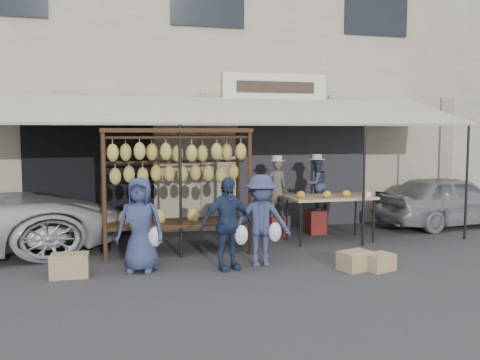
# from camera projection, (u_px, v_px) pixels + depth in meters

# --- Properties ---
(ground_plane) EXTENTS (90.00, 90.00, 0.00)m
(ground_plane) POSITION_uv_depth(u_px,v_px,m) (256.00, 270.00, 8.45)
(ground_plane) COLOR #2D2D30
(shophouse) EXTENTS (24.00, 6.15, 7.30)m
(shophouse) POSITION_uv_depth(u_px,v_px,m) (184.00, 76.00, 14.34)
(shophouse) COLOR #BFB399
(shophouse) RESTS_ON ground_plane
(awning) EXTENTS (10.00, 2.35, 2.92)m
(awning) POSITION_uv_depth(u_px,v_px,m) (222.00, 111.00, 10.40)
(awning) COLOR beige
(awning) RESTS_ON ground_plane
(banana_rack) EXTENTS (2.60, 0.90, 2.24)m
(banana_rack) POSITION_uv_depth(u_px,v_px,m) (176.00, 166.00, 9.40)
(banana_rack) COLOR black
(banana_rack) RESTS_ON ground_plane
(produce_table) EXTENTS (1.70, 0.90, 1.04)m
(produce_table) POSITION_uv_depth(u_px,v_px,m) (331.00, 198.00, 10.57)
(produce_table) COLOR tan
(produce_table) RESTS_ON ground_plane
(vendor_left) EXTENTS (0.44, 0.29, 1.20)m
(vendor_left) POSITION_uv_depth(u_px,v_px,m) (276.00, 188.00, 11.02)
(vendor_left) COLOR #665B53
(vendor_left) RESTS_ON stool_left
(vendor_right) EXTENTS (0.64, 0.56, 1.12)m
(vendor_right) POSITION_uv_depth(u_px,v_px,m) (316.00, 184.00, 11.31)
(vendor_right) COLOR #3C3F5F
(vendor_right) RESTS_ON stool_right
(customer_left) EXTENTS (0.84, 0.68, 1.48)m
(customer_left) POSITION_uv_depth(u_px,v_px,m) (140.00, 225.00, 8.28)
(customer_left) COLOR navy
(customer_left) RESTS_ON ground_plane
(customer_mid) EXTENTS (0.92, 0.52, 1.47)m
(customer_mid) POSITION_uv_depth(u_px,v_px,m) (227.00, 224.00, 8.41)
(customer_mid) COLOR navy
(customer_mid) RESTS_ON ground_plane
(customer_right) EXTENTS (1.03, 0.67, 1.49)m
(customer_right) POSITION_uv_depth(u_px,v_px,m) (261.00, 220.00, 8.66)
(customer_right) COLOR navy
(customer_right) RESTS_ON ground_plane
(stool_left) EXTENTS (0.31, 0.31, 0.42)m
(stool_left) POSITION_uv_depth(u_px,v_px,m) (276.00, 227.00, 11.10)
(stool_left) COLOR maroon
(stool_left) RESTS_ON ground_plane
(stool_right) EXTENTS (0.39, 0.39, 0.50)m
(stool_right) POSITION_uv_depth(u_px,v_px,m) (316.00, 222.00, 11.39)
(stool_right) COLOR maroon
(stool_right) RESTS_ON ground_plane
(crate_near_a) EXTENTS (0.57, 0.49, 0.29)m
(crate_near_a) POSITION_uv_depth(u_px,v_px,m) (355.00, 261.00, 8.44)
(crate_near_a) COLOR tan
(crate_near_a) RESTS_ON ground_plane
(crate_near_b) EXTENTS (0.52, 0.45, 0.26)m
(crate_near_b) POSITION_uv_depth(u_px,v_px,m) (379.00, 262.00, 8.40)
(crate_near_b) COLOR tan
(crate_near_b) RESTS_ON ground_plane
(crate_far) EXTENTS (0.58, 0.45, 0.33)m
(crate_far) POSITION_uv_depth(u_px,v_px,m) (70.00, 265.00, 8.06)
(crate_far) COLOR tan
(crate_far) RESTS_ON ground_plane
(sedan) EXTENTS (3.61, 1.73, 1.19)m
(sedan) POSITION_uv_depth(u_px,v_px,m) (449.00, 200.00, 12.26)
(sedan) COLOR gray
(sedan) RESTS_ON ground_plane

